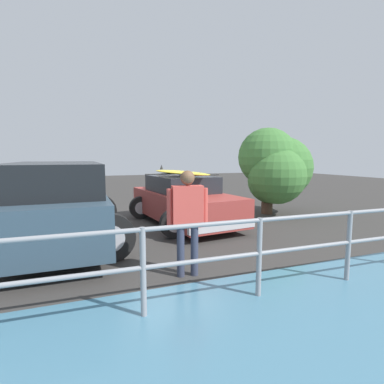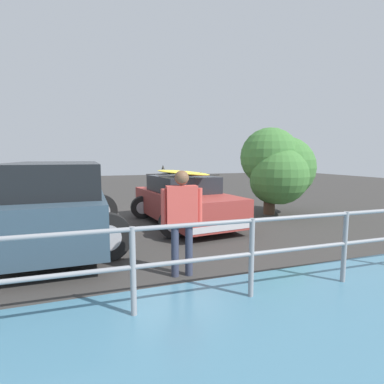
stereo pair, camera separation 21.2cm
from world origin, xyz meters
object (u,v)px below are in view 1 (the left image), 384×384
(sedan_car, at_px, (184,200))
(suv_car, at_px, (57,202))
(person_bystander, at_px, (188,213))
(bush_near_left, at_px, (274,170))

(sedan_car, xyz_separation_m, suv_car, (3.13, 0.98, 0.26))
(suv_car, xyz_separation_m, person_bystander, (-1.97, 2.51, 0.08))
(person_bystander, distance_m, bush_near_left, 5.82)
(sedan_car, bearing_deg, bush_near_left, -174.17)
(sedan_car, xyz_separation_m, person_bystander, (1.16, 3.49, 0.34))
(suv_car, height_order, person_bystander, suv_car)
(suv_car, distance_m, person_bystander, 3.19)
(sedan_car, relative_size, suv_car, 0.86)
(sedan_car, height_order, suv_car, suv_car)
(sedan_car, bearing_deg, suv_car, 17.38)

